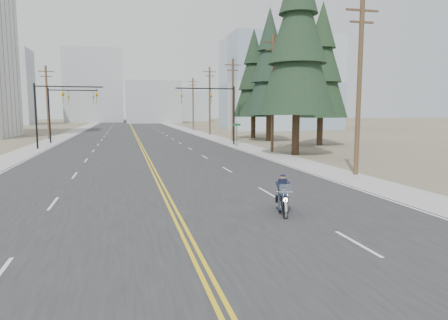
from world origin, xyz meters
TOP-DOWN VIEW (x-y plane):
  - ground_plane at (0.00, 0.00)m, footprint 400.00×400.00m
  - road at (0.00, 70.00)m, footprint 20.00×200.00m
  - sidewalk_left at (-11.50, 70.00)m, footprint 3.00×200.00m
  - sidewalk_right at (11.50, 70.00)m, footprint 3.00×200.00m
  - traffic_mast_left at (-8.98, 32.00)m, footprint 7.10×0.26m
  - traffic_mast_right at (8.98, 32.00)m, footprint 7.10×0.26m
  - traffic_mast_far at (-9.31, 40.00)m, footprint 6.10×0.26m
  - street_sign at (10.80, 30.00)m, footprint 0.90×0.06m
  - utility_pole_a at (12.50, 8.00)m, footprint 2.20×0.30m
  - utility_pole_b at (12.50, 23.00)m, footprint 2.20×0.30m
  - utility_pole_c at (12.50, 38.00)m, footprint 2.20×0.30m
  - utility_pole_d at (12.50, 53.00)m, footprint 2.20×0.30m
  - utility_pole_e at (12.50, 70.00)m, footprint 2.20×0.30m
  - utility_pole_left at (-12.50, 48.00)m, footprint 2.20×0.30m
  - glass_building at (32.00, 70.00)m, footprint 24.00×16.00m
  - haze_bldg_a at (-35.00, 115.00)m, footprint 14.00×12.00m
  - haze_bldg_b at (8.00, 125.00)m, footprint 18.00×14.00m
  - haze_bldg_c at (40.00, 110.00)m, footprint 16.00×12.00m
  - haze_bldg_d at (-12.00, 140.00)m, footprint 20.00×15.00m
  - haze_bldg_e at (25.00, 150.00)m, footprint 14.00×14.00m
  - motorcyclist at (4.20, 0.02)m, footprint 1.38×2.15m
  - conifer_near at (13.67, 20.01)m, footprint 7.09×7.09m
  - conifer_mid at (20.73, 28.80)m, footprint 6.23×6.23m
  - conifer_tall at (17.30, 36.99)m, footprint 6.39×6.39m
  - conifer_far at (17.11, 43.09)m, footprint 6.04×6.04m

SIDE VIEW (x-z plane):
  - ground_plane at x=0.00m, z-range 0.00..0.00m
  - road at x=0.00m, z-range 0.00..0.01m
  - sidewalk_left at x=-11.50m, z-range 0.00..0.01m
  - sidewalk_right at x=11.50m, z-range 0.00..0.01m
  - motorcyclist at x=4.20m, z-range 0.00..1.55m
  - street_sign at x=10.80m, z-range 0.49..3.12m
  - traffic_mast_far at x=-9.31m, z-range 1.37..8.37m
  - traffic_mast_left at x=-8.98m, z-range 1.44..8.44m
  - traffic_mast_right at x=8.98m, z-range 1.44..8.44m
  - utility_pole_left at x=-12.50m, z-range 0.23..10.73m
  - utility_pole_a at x=12.50m, z-range 0.23..11.23m
  - utility_pole_c at x=12.50m, z-range 0.23..11.23m
  - utility_pole_e at x=12.50m, z-range 0.23..11.23m
  - utility_pole_b at x=12.50m, z-range 0.23..11.73m
  - utility_pole_d at x=12.50m, z-range 0.23..11.73m
  - haze_bldg_e at x=25.00m, z-range 0.00..12.00m
  - haze_bldg_b at x=8.00m, z-range 0.00..14.00m
  - haze_bldg_c at x=40.00m, z-range 0.00..18.00m
  - conifer_far at x=17.11m, z-range 1.19..17.37m
  - conifer_mid at x=20.73m, z-range 1.23..17.85m
  - glass_building at x=32.00m, z-range 0.00..20.00m
  - conifer_tall at x=17.30m, z-range 1.32..19.07m
  - conifer_near at x=13.67m, z-range 1.39..20.15m
  - haze_bldg_a at x=-35.00m, z-range 0.00..22.00m
  - haze_bldg_d at x=-12.00m, z-range 0.00..26.00m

